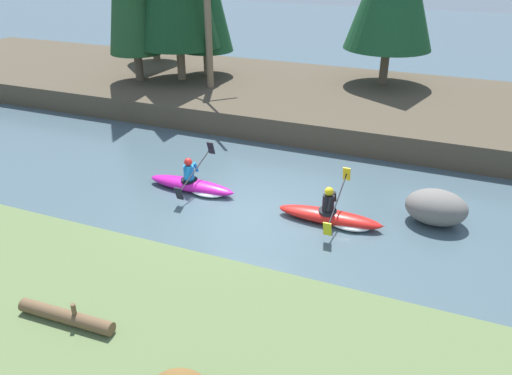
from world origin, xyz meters
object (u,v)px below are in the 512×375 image
object	(u,v)px
kayaker_lead	(334,217)
driftwood_log	(66,316)
boulder_midstream	(436,207)
kayaker_middle	(195,185)

from	to	relation	value
kayaker_lead	driftwood_log	world-z (taller)	kayaker_lead
kayaker_lead	boulder_midstream	size ratio (longest dim) A/B	1.78
boulder_midstream	kayaker_middle	bearing A→B (deg)	-173.27
kayaker_middle	driftwood_log	size ratio (longest dim) A/B	1.51
kayaker_middle	driftwood_log	world-z (taller)	kayaker_middle
boulder_midstream	driftwood_log	distance (m)	9.08
kayaker_lead	kayaker_middle	xyz separation A→B (m)	(-4.18, 0.27, 0.00)
kayaker_lead	driftwood_log	bearing A→B (deg)	-117.59
kayaker_middle	boulder_midstream	distance (m)	6.63
kayaker_middle	kayaker_lead	bearing A→B (deg)	-2.41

